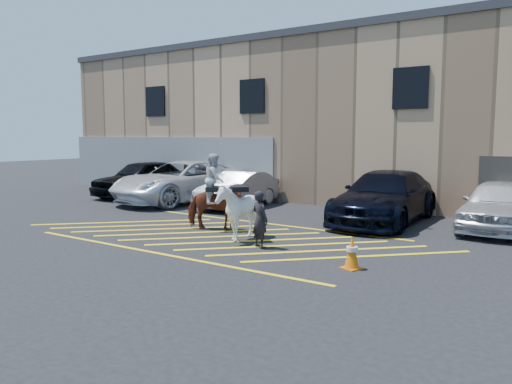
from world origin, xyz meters
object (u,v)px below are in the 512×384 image
Objects in this scene: handler at (260,219)px; traffic_cone at (352,252)px; car_white_pickup at (182,182)px; car_blue_suv at (385,197)px; car_silver_sedan at (238,190)px; saddled_white at (239,211)px; car_white_suv at (499,205)px; mounted_bay at (215,199)px; car_black_suv at (143,178)px.

traffic_cone is at bearing -172.18° from handler.
car_blue_suv is (9.07, 0.09, -0.04)m from car_white_pickup.
saddled_white is at bearing -56.85° from car_silver_sedan.
saddled_white is 3.96m from traffic_cone.
handler reaches higher than car_silver_sedan.
saddled_white is at bearing -134.84° from car_white_suv.
car_white_pickup is at bearing 178.52° from car_blue_suv.
mounted_bay is 1.68m from saddled_white.
car_black_suv is 9.48m from mounted_bay.
saddled_white is (-2.31, -5.09, -0.03)m from car_blue_suv.
car_black_suv is 12.03m from car_blue_suv.
traffic_cone is at bearing -18.70° from mounted_bay.
mounted_bay is at bearing -133.39° from car_blue_suv.
car_white_suv is 1.95× the size of mounted_bay.
mounted_bay is (-7.19, -4.82, 0.17)m from car_white_suv.
car_black_suv reaches higher than car_silver_sedan.
car_silver_sedan is at bearing 141.10° from traffic_cone.
car_silver_sedan reaches higher than traffic_cone.
car_black_suv is 15.00m from traffic_cone.
car_white_suv is (3.39, 0.50, -0.07)m from car_blue_suv.
car_white_suv is 7.98m from saddled_white.
car_white_pickup is at bearing -15.80° from handler.
mounted_bay reaches higher than car_white_suv.
car_silver_sedan is 6.41m from saddled_white.
car_silver_sedan is at bearing 177.51° from car_blue_suv.
traffic_cone is at bearing -105.32° from car_white_suv.
handler is 1.10m from saddled_white.
car_silver_sedan is at bearing -176.57° from car_white_suv.
mounted_bay is at bearing -28.28° from car_black_suv.
car_white_pickup is 6.76m from mounted_bay.
car_silver_sedan is at bearing 9.24° from car_white_pickup.
car_black_suv is at bearing -9.69° from handler.
car_white_suv reaches higher than handler.
car_white_pickup is 1.48× the size of car_silver_sedan.
car_black_suv is 12.25m from handler.
mounted_bay is 5.61m from traffic_cone.
traffic_cone is at bearing -15.03° from saddled_white.
car_white_pickup is at bearing 143.53° from saddled_white.
car_white_suv is 7.65m from handler.
car_blue_suv is 1.28× the size of car_white_suv.
car_white_suv is 6.29× the size of traffic_cone.
car_black_suv is 5.89m from car_silver_sedan.
car_black_suv is 2.60× the size of saddled_white.
car_white_suv is at bearing 33.85° from mounted_bay.
handler is (7.77, -5.45, -0.15)m from car_white_pickup.
car_white_suv is at bearing 1.92° from car_black_suv.
car_white_pickup is (2.95, -0.48, 0.02)m from car_black_suv.
mounted_bay reaches higher than car_blue_suv.
car_silver_sedan is (5.88, -0.34, -0.15)m from car_black_suv.
saddled_white is (9.71, -5.48, -0.05)m from car_black_suv.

